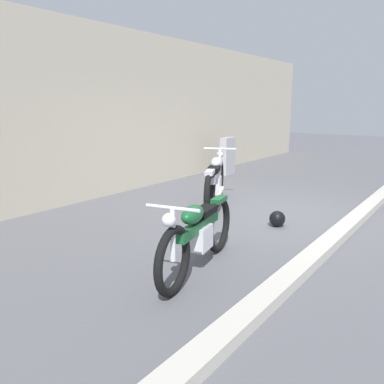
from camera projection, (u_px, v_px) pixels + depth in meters
ground_plane at (264, 214)px, 6.75m from camera, size 40.00×40.00×0.00m
building_wall at (119, 112)px, 8.32m from camera, size 18.00×0.30×3.34m
curb_strip at (349, 225)px, 5.95m from camera, size 18.00×0.24×0.12m
stone_marker at (228, 156)px, 10.56m from camera, size 0.53×0.22×0.98m
helmet at (277, 219)px, 6.05m from camera, size 0.24×0.24×0.24m
motorcycle_silver at (215, 181)px, 7.15m from camera, size 2.06×1.13×1.00m
motorcycle_green at (198, 234)px, 4.37m from camera, size 1.96×0.67×0.89m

